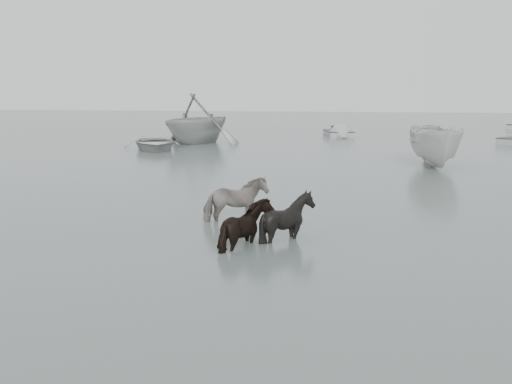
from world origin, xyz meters
TOP-DOWN VIEW (x-y plane):
  - ground at (0.00, 0.00)m, footprint 140.00×140.00m
  - pony_pinto at (-1.11, 1.85)m, footprint 1.75×1.40m
  - pony_dark at (-0.35, -0.72)m, footprint 1.24×1.42m
  - pony_black at (0.41, 0.11)m, footprint 1.37×1.24m
  - rowboat_lead at (-8.77, 19.14)m, footprint 4.51×5.25m
  - rowboat_trail at (-7.37, 23.29)m, footprint 6.95×7.36m
  - boat_small at (5.25, 14.00)m, footprint 2.29×5.19m
  - skiff_mid at (0.76, 29.78)m, footprint 2.46×4.80m

SIDE VIEW (x-z plane):
  - ground at x=0.00m, z-range 0.00..0.00m
  - skiff_mid at x=0.76m, z-range 0.00..0.75m
  - rowboat_lead at x=-8.77m, z-range 0.00..0.92m
  - pony_pinto at x=-1.11m, z-range 0.00..1.35m
  - pony_dark at x=-0.35m, z-range 0.00..1.36m
  - pony_black at x=0.41m, z-range 0.00..1.41m
  - boat_small at x=5.25m, z-range 0.00..1.95m
  - rowboat_trail at x=-7.37m, z-range 0.00..3.08m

